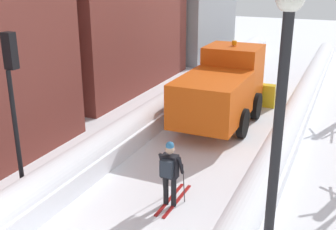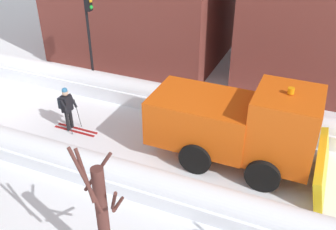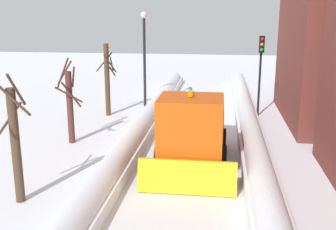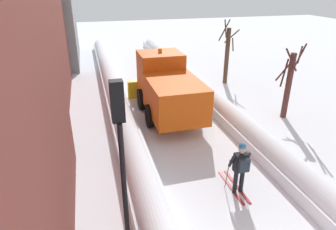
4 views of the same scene
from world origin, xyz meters
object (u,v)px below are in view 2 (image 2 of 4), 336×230
at_px(skier, 67,107).
at_px(plow_truck, 240,125).
at_px(bare_tree_mid, 103,219).
at_px(traffic_light_pole, 89,20).

bearing_deg(skier, plow_truck, 95.35).
distance_m(plow_truck, bare_tree_mid, 5.85).
relative_size(skier, traffic_light_pole, 0.41).
distance_m(plow_truck, skier, 6.55).
xyz_separation_m(plow_truck, bare_tree_mid, (5.56, -1.79, 0.30)).
distance_m(skier, bare_tree_mid, 6.88).
bearing_deg(traffic_light_pole, plow_truck, 67.86).
relative_size(plow_truck, skier, 3.31).
relative_size(plow_truck, bare_tree_mid, 1.59).
distance_m(skier, traffic_light_pole, 4.46).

